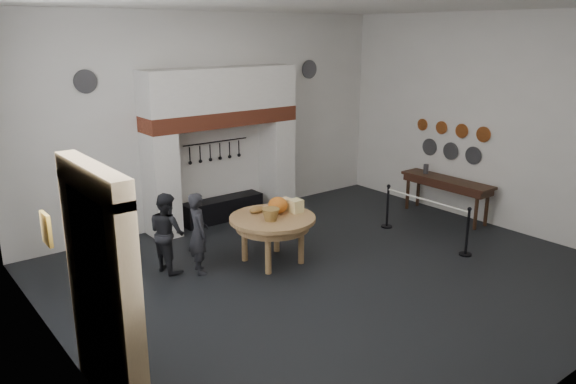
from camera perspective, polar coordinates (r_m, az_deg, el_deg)
floor at (r=9.97m, az=4.78°, el=-8.29°), size 9.00×8.00×0.02m
ceiling at (r=9.09m, az=5.47°, el=18.50°), size 9.00×8.00×0.02m
wall_back at (r=12.45m, az=-7.63°, el=7.39°), size 9.00×0.02×4.50m
wall_left at (r=7.09m, az=-22.60°, el=-0.37°), size 0.02×8.00×4.50m
wall_right at (r=12.73m, az=20.22°, el=6.74°), size 0.02×8.00×4.50m
chimney_pier_left at (r=11.72m, az=-12.75°, el=0.70°), size 0.55×0.70×2.15m
chimney_pier_right at (r=13.19m, az=-1.13°, el=2.81°), size 0.55×0.70×2.15m
hearth_brick_band at (r=12.14m, az=-6.79°, el=7.48°), size 3.50×0.72×0.32m
chimney_hood at (r=12.07m, az=-6.89°, el=10.35°), size 3.50×0.70×0.90m
iron_range at (r=12.67m, az=-6.65°, el=-1.73°), size 1.90×0.45×0.50m
utensil_rail at (r=12.47m, az=-7.35°, el=5.07°), size 1.60×0.02×0.02m
door_recess at (r=6.55m, az=-18.93°, el=-10.74°), size 0.04×1.10×2.50m
door_jamb_near at (r=5.96m, az=-15.82°, el=-12.70°), size 0.22×0.30×2.60m
door_jamb_far at (r=7.16m, az=-20.18°, el=-8.06°), size 0.22×0.30×2.60m
door_lintel at (r=6.10m, az=-19.32°, el=1.31°), size 0.22×1.70×0.30m
wall_plaque at (r=8.04m, az=-23.35°, el=-3.47°), size 0.05×0.34×0.44m
work_table at (r=10.13m, az=-1.59°, el=-2.72°), size 1.65×1.65×0.07m
pumpkin at (r=10.26m, az=-1.03°, el=-1.35°), size 0.36×0.36×0.31m
cheese_block_big at (r=10.34m, az=0.80°, el=-1.42°), size 0.22×0.22×0.24m
cheese_block_small at (r=10.56m, az=-0.30°, el=-1.16°), size 0.18×0.18×0.20m
wicker_basket at (r=9.89m, az=-1.78°, el=-2.32°), size 0.34×0.34×0.22m
bread_loaf at (r=10.32m, az=-3.20°, el=-1.80°), size 0.31×0.18×0.13m
visitor_near at (r=9.88m, az=-9.08°, el=-4.14°), size 0.47×0.60×1.45m
visitor_far at (r=10.05m, az=-12.19°, el=-4.03°), size 0.63×0.76×1.43m
side_table at (r=13.10m, az=15.84°, el=1.18°), size 0.55×2.20×0.06m
pewter_jug at (r=13.42m, az=13.84°, el=2.29°), size 0.12×0.12×0.22m
copper_pan_a at (r=12.85m, az=19.24°, el=5.55°), size 0.03×0.34×0.34m
copper_pan_b at (r=13.15m, az=17.24°, el=5.95°), size 0.03×0.32×0.32m
copper_pan_c at (r=13.47m, az=15.33°, el=6.32°), size 0.03×0.30×0.30m
copper_pan_d at (r=13.80m, az=13.50°, el=6.67°), size 0.03×0.28×0.28m
pewter_plate_left at (r=13.05m, az=18.31°, el=3.54°), size 0.03×0.40×0.40m
pewter_plate_mid at (r=13.38m, az=16.19°, el=4.02°), size 0.03×0.40×0.40m
pewter_plate_right at (r=13.74m, az=14.18°, el=4.46°), size 0.03×0.40×0.40m
pewter_plate_back_left at (r=11.19m, az=-19.89°, el=10.52°), size 0.44×0.03×0.44m
pewter_plate_back_right at (r=13.87m, az=2.18°, el=12.35°), size 0.44×0.03×0.44m
barrier_post_near at (r=11.08m, az=17.76°, el=-3.97°), size 0.05×0.05×0.90m
barrier_post_far at (r=12.24m, az=10.08°, el=-1.54°), size 0.05×0.05×0.90m
barrier_rope at (r=11.51m, az=13.86°, el=-0.81°), size 0.04×2.00×0.04m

